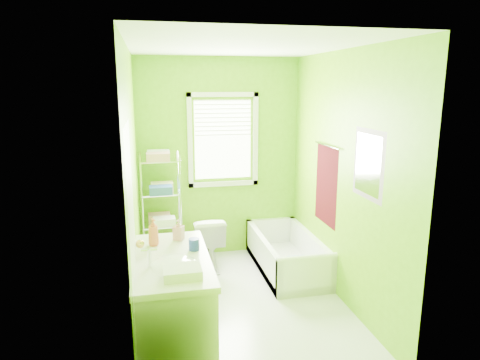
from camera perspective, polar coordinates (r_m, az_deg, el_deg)
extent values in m
plane|color=silver|center=(4.69, 0.39, -16.12)|extent=(2.90, 2.90, 0.00)
cube|color=#64A708|center=(5.62, -2.79, 2.83)|extent=(2.10, 0.04, 2.60)
cube|color=#64A708|center=(2.88, 6.72, -6.88)|extent=(2.10, 0.04, 2.60)
cube|color=#64A708|center=(4.13, -13.97, -1.13)|extent=(0.04, 2.90, 2.60)
cube|color=#64A708|center=(4.56, 13.41, 0.19)|extent=(0.04, 2.90, 2.60)
cube|color=white|center=(4.12, 0.45, 17.43)|extent=(2.10, 2.90, 0.04)
cube|color=white|center=(5.58, -2.29, 5.37)|extent=(0.74, 0.01, 1.01)
cube|color=white|center=(5.66, -2.20, -0.49)|extent=(0.92, 0.05, 0.06)
cube|color=white|center=(5.51, -2.31, 11.33)|extent=(0.92, 0.05, 0.06)
cube|color=white|center=(5.50, -6.69, 5.19)|extent=(0.06, 0.05, 1.22)
cube|color=white|center=(5.65, 2.07, 5.46)|extent=(0.06, 0.05, 1.22)
cube|color=white|center=(5.52, -2.27, 8.32)|extent=(0.72, 0.02, 0.50)
cube|color=white|center=(3.27, -13.95, -10.37)|extent=(0.02, 0.80, 2.00)
sphere|color=gold|center=(3.57, -13.19, -8.30)|extent=(0.07, 0.07, 0.07)
cube|color=#3D070A|center=(4.89, 11.42, -0.67)|extent=(0.02, 0.58, 0.90)
cylinder|color=silver|center=(4.81, 11.49, 4.55)|extent=(0.02, 0.62, 0.02)
cube|color=#CC5972|center=(4.03, 16.77, 2.00)|extent=(0.02, 0.54, 0.64)
cube|color=white|center=(4.02, 16.67, 1.99)|extent=(0.01, 0.44, 0.54)
cube|color=white|center=(5.46, 6.15, -11.27)|extent=(0.68, 1.46, 0.10)
cube|color=white|center=(5.31, 3.00, -9.92)|extent=(0.07, 1.46, 0.44)
cube|color=white|center=(5.49, 9.27, -9.29)|extent=(0.07, 1.46, 0.44)
cube|color=white|center=(4.80, 8.84, -12.65)|extent=(0.68, 0.07, 0.44)
cube|color=white|center=(6.01, 4.11, -7.18)|extent=(0.68, 0.07, 0.44)
cylinder|color=white|center=(4.71, 8.93, -10.24)|extent=(0.68, 0.07, 0.07)
cylinder|color=blue|center=(5.03, 7.86, -12.56)|extent=(0.30, 0.30, 0.05)
cylinder|color=#FDF81A|center=(5.01, 7.88, -12.06)|extent=(0.28, 0.28, 0.04)
cube|color=blue|center=(5.09, 7.45, -11.04)|extent=(0.21, 0.04, 0.19)
imported|color=white|center=(5.40, -4.35, -8.16)|extent=(0.38, 0.67, 0.68)
cube|color=silver|center=(3.74, -8.90, -16.85)|extent=(0.58, 1.16, 0.85)
cube|color=silver|center=(3.55, -9.15, -10.54)|extent=(0.61, 1.19, 0.05)
ellipsoid|color=white|center=(3.40, -8.66, -11.64)|extent=(0.40, 0.52, 0.14)
cylinder|color=silver|center=(3.36, -11.98, -10.24)|extent=(0.03, 0.03, 0.16)
cylinder|color=silver|center=(3.33, -12.04, -9.13)|extent=(0.12, 0.02, 0.02)
imported|color=#D85C3F|center=(3.77, -11.48, -6.83)|extent=(0.12, 0.12, 0.24)
imported|color=#CB838F|center=(3.88, -8.20, -6.57)|extent=(0.11, 0.11, 0.19)
cylinder|color=navy|center=(3.64, -6.15, -8.53)|extent=(0.09, 0.09, 0.10)
cube|color=silver|center=(3.19, -7.70, -12.05)|extent=(0.27, 0.22, 0.07)
cylinder|color=silver|center=(5.27, -12.83, -4.59)|extent=(0.02, 0.02, 1.45)
cylinder|color=silver|center=(5.53, -12.86, -3.76)|extent=(0.02, 0.02, 1.45)
cylinder|color=silver|center=(5.29, -7.86, -4.33)|extent=(0.02, 0.02, 1.45)
cylinder|color=silver|center=(5.55, -8.13, -3.51)|extent=(0.02, 0.02, 1.45)
cube|color=silver|center=(5.60, -10.18, -9.81)|extent=(0.48, 0.31, 0.02)
cube|color=silver|center=(5.46, -10.34, -5.86)|extent=(0.48, 0.31, 0.02)
cube|color=silver|center=(5.35, -10.51, -1.72)|extent=(0.48, 0.31, 0.02)
cube|color=silver|center=(5.26, -10.69, 2.58)|extent=(0.48, 0.31, 0.02)
cube|color=pink|center=(5.16, -10.89, 3.04)|extent=(0.27, 0.19, 0.10)
cube|color=silver|center=(5.36, -10.84, 3.39)|extent=(0.27, 0.19, 0.10)
cube|color=#2A529A|center=(5.24, -10.52, -1.34)|extent=(0.27, 0.19, 0.10)
cube|color=#E8D88D|center=(5.44, -10.36, -0.83)|extent=(0.27, 0.19, 0.10)
cube|color=silver|center=(5.37, -10.07, -5.49)|extent=(0.27, 0.19, 0.10)
cube|color=pink|center=(5.55, -10.71, -4.92)|extent=(0.27, 0.19, 0.10)
cube|color=pink|center=(5.56, -7.76, -8.26)|extent=(0.03, 0.25, 0.45)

